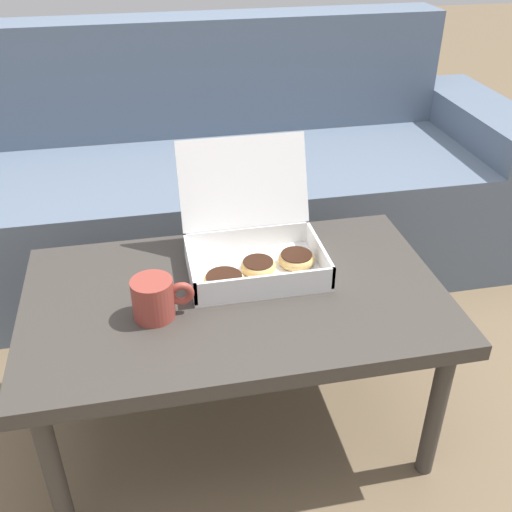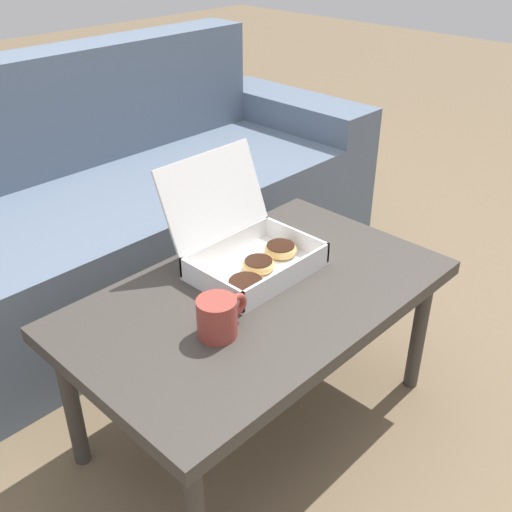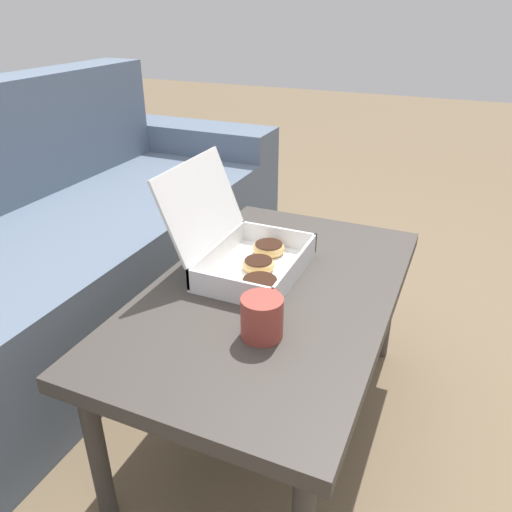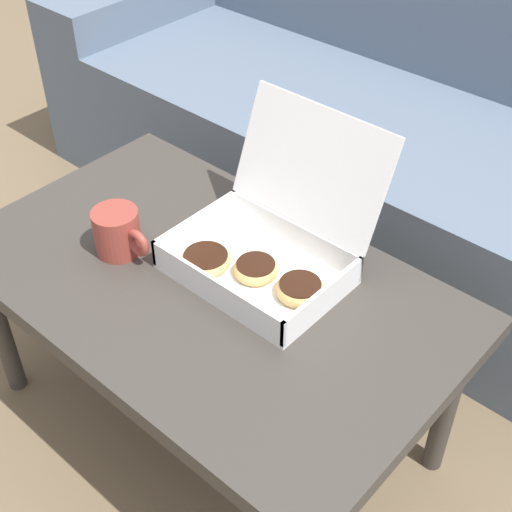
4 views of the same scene
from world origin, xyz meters
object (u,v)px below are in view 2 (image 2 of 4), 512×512
(pastry_box, at_px, (248,249))
(coffee_mug, at_px, (218,317))
(coffee_table, at_px, (259,306))
(couch, at_px, (78,229))

(pastry_box, height_order, coffee_mug, pastry_box)
(coffee_table, height_order, pastry_box, pastry_box)
(couch, distance_m, coffee_mug, 1.02)
(pastry_box, relative_size, coffee_mug, 2.40)
(coffee_table, xyz_separation_m, pastry_box, (0.07, 0.11, 0.10))
(pastry_box, bearing_deg, coffee_mug, -148.54)
(coffee_mug, bearing_deg, coffee_table, 15.64)
(coffee_table, bearing_deg, couch, 90.00)
(coffee_table, relative_size, pastry_box, 2.99)
(couch, distance_m, pastry_box, 0.85)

